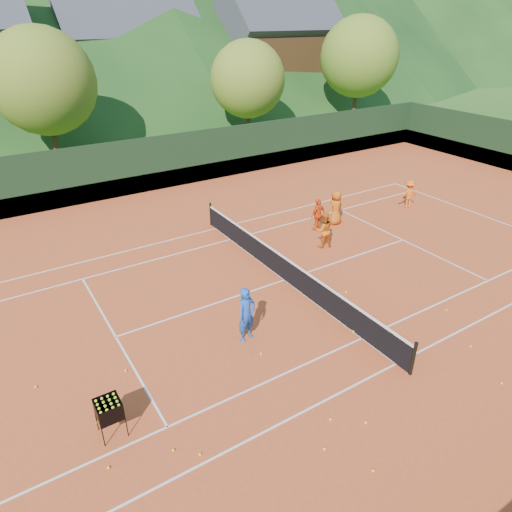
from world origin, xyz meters
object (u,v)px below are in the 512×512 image
chalet_right (275,54)px  coach (247,314)px  student_c (336,208)px  student_a (324,230)px  student_d (409,194)px  chalet_mid (129,60)px  student_b (318,215)px  tennis_net (285,268)px  ball_hopper (109,410)px

chalet_right → coach: bearing=-125.5°
student_c → chalet_right: (14.99, 27.03, 4.41)m
student_a → student_d: 6.65m
student_a → chalet_mid: bearing=-78.2°
chalet_mid → student_c: bearing=-91.8°
chalet_mid → student_b: bearing=-93.9°
student_a → tennis_net: size_ratio=0.13×
student_b → student_d: 5.65m
coach → tennis_net: coach is taller
tennis_net → chalet_right: 36.37m
coach → tennis_net: (3.00, 2.22, -0.39)m
tennis_net → chalet_right: chalet_right is taller
student_b → student_d: student_b is taller
student_b → student_d: size_ratio=1.02×
coach → chalet_right: chalet_right is taller
coach → student_c: bearing=17.8°
coach → ball_hopper: size_ratio=1.77×
coach → student_a: bearing=16.0°
chalet_mid → ball_hopper: bearing=-109.8°
student_d → chalet_mid: bearing=-66.6°
coach → student_b: 8.59m
student_a → chalet_mid: size_ratio=0.12×
student_b → chalet_right: size_ratio=0.12×
coach → student_a: size_ratio=1.14×
student_b → chalet_right: 31.84m
student_a → chalet_right: bearing=-103.7°
tennis_net → student_c: bearing=30.6°
student_d → chalet_right: 29.71m
ball_hopper → chalet_mid: bearing=70.2°
tennis_net → chalet_right: bearing=56.3°
coach → student_a: 7.00m
chalet_right → student_c: bearing=-119.0°
student_b → tennis_net: bearing=26.0°
tennis_net → chalet_right: size_ratio=1.01×
student_d → coach: bearing=37.9°
coach → chalet_right: size_ratio=0.15×
tennis_net → ball_hopper: (-7.55, -3.58, 0.25)m
student_a → ball_hopper: (-10.54, -4.99, -0.03)m
ball_hopper → chalet_mid: (13.55, 37.58, 4.22)m
student_d → chalet_right: (10.47, 27.44, 4.51)m
student_d → chalet_mid: size_ratio=0.11×
ball_hopper → chalet_right: (27.55, 33.58, 4.49)m
student_c → student_b: bearing=2.4°
student_d → chalet_right: bearing=-93.8°
tennis_net → chalet_mid: chalet_mid is taller
student_b → chalet_right: (16.10, 27.09, 4.49)m
student_b → chalet_right: bearing=-131.5°
student_c → student_d: size_ratio=1.13×
tennis_net → chalet_mid: size_ratio=0.95×
student_c → chalet_mid: bearing=-92.6°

